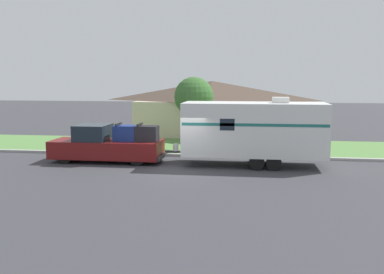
# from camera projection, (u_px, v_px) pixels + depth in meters

# --- Properties ---
(ground_plane) EXTENTS (120.00, 120.00, 0.00)m
(ground_plane) POSITION_uv_depth(u_px,v_px,m) (179.00, 171.00, 20.48)
(ground_plane) COLOR #38383D
(curb_strip) EXTENTS (80.00, 0.30, 0.14)m
(curb_strip) POSITION_uv_depth(u_px,v_px,m) (190.00, 155.00, 24.15)
(curb_strip) COLOR #999993
(curb_strip) RESTS_ON ground_plane
(lawn_strip) EXTENTS (80.00, 7.00, 0.03)m
(lawn_strip) POSITION_uv_depth(u_px,v_px,m) (198.00, 146.00, 27.74)
(lawn_strip) COLOR #568442
(lawn_strip) RESTS_ON ground_plane
(house_across_street) EXTENTS (12.09, 6.66, 4.18)m
(house_across_street) POSITION_uv_depth(u_px,v_px,m) (212.00, 107.00, 33.61)
(house_across_street) COLOR beige
(house_across_street) RESTS_ON ground_plane
(pickup_truck) EXTENTS (5.94, 2.06, 2.06)m
(pickup_truck) POSITION_uv_depth(u_px,v_px,m) (108.00, 145.00, 22.59)
(pickup_truck) COLOR black
(pickup_truck) RESTS_ON ground_plane
(travel_trailer) EXTENTS (8.06, 2.48, 3.46)m
(travel_trailer) POSITION_uv_depth(u_px,v_px,m) (254.00, 129.00, 21.41)
(travel_trailer) COLOR black
(travel_trailer) RESTS_ON ground_plane
(mailbox) EXTENTS (0.48, 0.20, 1.26)m
(mailbox) POSITION_uv_depth(u_px,v_px,m) (292.00, 140.00, 23.99)
(mailbox) COLOR brown
(mailbox) RESTS_ON ground_plane
(tree_in_yard) EXTENTS (2.38, 2.38, 4.48)m
(tree_in_yard) POSITION_uv_depth(u_px,v_px,m) (194.00, 97.00, 25.74)
(tree_in_yard) COLOR brown
(tree_in_yard) RESTS_ON ground_plane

